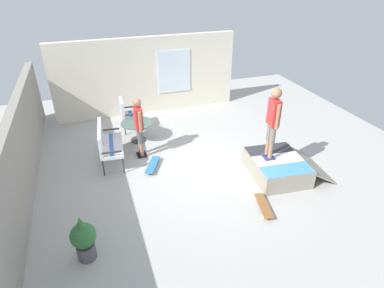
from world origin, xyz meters
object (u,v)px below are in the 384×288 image
skate_ramp (278,167)px  patio_bench (106,142)px  patio_table (137,128)px  skateboard_spare (264,206)px  skateboard_by_bench (153,165)px  potted_plant (84,238)px  person_skater (273,119)px  patio_chair_near_house (127,112)px  person_watching (139,124)px

skate_ramp → patio_bench: 4.27m
patio_table → skateboard_spare: bearing=-153.0°
skateboard_spare → skateboard_by_bench: bearing=39.4°
skate_ramp → patio_bench: size_ratio=1.50×
skate_ramp → potted_plant: bearing=104.1°
skateboard_by_bench → potted_plant: potted_plant is taller
skate_ramp → person_skater: size_ratio=1.12×
patio_table → potted_plant: 4.28m
skate_ramp → skateboard_spare: bearing=137.1°
person_skater → patio_chair_near_house: bearing=39.5°
patio_chair_near_house → patio_bench: bearing=155.4°
patio_table → potted_plant: (-3.95, 1.63, 0.06)m
skateboard_spare → potted_plant: (-0.13, 3.58, 0.38)m
patio_chair_near_house → skateboard_spare: patio_chair_near_house is taller
patio_bench → potted_plant: size_ratio=1.40×
skateboard_by_bench → skateboard_spare: same height
patio_bench → person_watching: bearing=-85.6°
patio_chair_near_house → person_watching: bearing=-176.4°
patio_bench → person_watching: person_watching is taller
person_skater → skateboard_spare: size_ratio=2.10×
skate_ramp → patio_table: bearing=45.6°
skate_ramp → patio_table: size_ratio=2.15×
patio_table → potted_plant: bearing=157.6°
person_watching → person_skater: (-1.82, -2.72, 0.54)m
patio_chair_near_house → potted_plant: 4.91m
skate_ramp → skateboard_by_bench: (1.28, 2.80, -0.15)m
skate_ramp → skateboard_by_bench: size_ratio=2.41×
skateboard_by_bench → patio_chair_near_house: bearing=6.3°
patio_bench → patio_table: patio_bench is taller
patio_chair_near_house → patio_table: 0.78m
patio_bench → skateboard_by_bench: 1.29m
patio_table → patio_bench: bearing=135.0°
skate_ramp → patio_chair_near_house: size_ratio=1.90×
skateboard_by_bench → patio_bench: bearing=58.9°
patio_chair_near_house → patio_table: (-0.73, -0.17, -0.21)m
skate_ramp → person_skater: (0.13, 0.23, 1.25)m
person_watching → patio_chair_near_house: bearing=3.6°
patio_table → skateboard_spare: size_ratio=1.09×
skate_ramp → patio_bench: (1.89, 3.81, 0.38)m
person_watching → skateboard_spare: (-2.95, -2.02, -0.86)m
patio_table → person_watching: bearing=175.4°
patio_table → patio_chair_near_house: bearing=13.1°
skateboard_spare → patio_table: bearing=27.0°
skate_ramp → patio_chair_near_house: 4.69m
patio_bench → patio_chair_near_house: size_ratio=1.27×
patio_bench → patio_table: (0.93, -0.93, -0.21)m
person_skater → person_watching: bearing=56.1°
patio_chair_near_house → person_skater: bearing=-140.5°
patio_table → skate_ramp: bearing=-134.4°
person_skater → potted_plant: (-1.26, 4.28, -1.02)m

